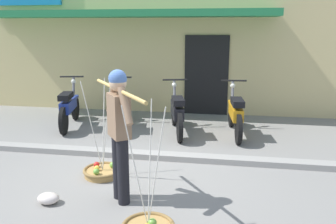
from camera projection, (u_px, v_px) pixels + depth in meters
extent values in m
plane|color=gray|center=(134.00, 174.00, 5.29)|extent=(90.00, 90.00, 0.00)
cube|color=gray|center=(144.00, 155.00, 5.95)|extent=(20.00, 0.24, 0.10)
cylinder|color=black|center=(118.00, 167.00, 4.47)|extent=(0.15, 0.15, 0.86)
cylinder|color=black|center=(123.00, 172.00, 4.31)|extent=(0.15, 0.15, 0.86)
cube|color=#84664C|center=(119.00, 116.00, 4.22)|extent=(0.36, 0.39, 0.54)
sphere|color=#E0B78E|center=(118.00, 83.00, 4.13)|extent=(0.21, 0.21, 0.21)
sphere|color=#4C70B2|center=(118.00, 79.00, 4.12)|extent=(0.22, 0.22, 0.22)
cylinder|color=#84664C|center=(112.00, 99.00, 4.39)|extent=(0.27, 0.33, 0.43)
cylinder|color=#84664C|center=(125.00, 106.00, 3.98)|extent=(0.27, 0.33, 0.43)
cylinder|color=tan|center=(118.00, 90.00, 4.15)|extent=(1.05, 1.41, 0.04)
cylinder|color=#B2894C|center=(103.00, 173.00, 5.23)|extent=(0.54, 0.54, 0.09)
torus|color=olive|center=(103.00, 170.00, 5.21)|extent=(0.59, 0.59, 0.05)
sphere|color=yellow|center=(97.00, 168.00, 5.18)|extent=(0.08, 0.08, 0.08)
sphere|color=red|center=(97.00, 165.00, 5.31)|extent=(0.09, 0.09, 0.09)
sphere|color=#78BA47|center=(112.00, 165.00, 5.30)|extent=(0.09, 0.09, 0.09)
sphere|color=#72B043|center=(96.00, 172.00, 5.04)|extent=(0.09, 0.09, 0.09)
cylinder|color=silver|center=(104.00, 124.00, 5.17)|extent=(0.01, 0.26, 1.36)
cylinder|color=silver|center=(92.00, 127.00, 5.01)|extent=(0.23, 0.14, 1.36)
cylinder|color=silver|center=(106.00, 128.00, 4.98)|extent=(0.23, 0.14, 1.36)
sphere|color=#6FAC41|center=(152.00, 223.00, 3.71)|extent=(0.10, 0.10, 0.10)
cylinder|color=silver|center=(150.00, 163.00, 3.68)|extent=(0.01, 0.26, 1.36)
cylinder|color=silver|center=(135.00, 170.00, 3.52)|extent=(0.23, 0.14, 1.36)
cylinder|color=silver|center=(156.00, 171.00, 3.49)|extent=(0.23, 0.14, 1.36)
cylinder|color=black|center=(75.00, 108.00, 8.40)|extent=(0.21, 0.58, 0.58)
cylinder|color=black|center=(64.00, 121.00, 7.20)|extent=(0.21, 0.58, 0.58)
cube|color=navy|center=(75.00, 97.00, 8.34)|extent=(0.20, 0.30, 0.06)
cube|color=navy|center=(68.00, 105.00, 7.65)|extent=(0.40, 0.92, 0.24)
cube|color=black|center=(66.00, 96.00, 7.42)|extent=(0.34, 0.60, 0.12)
cylinder|color=slate|center=(74.00, 93.00, 8.21)|extent=(0.13, 0.30, 0.76)
cylinder|color=black|center=(72.00, 77.00, 8.04)|extent=(0.53, 0.16, 0.04)
sphere|color=silver|center=(74.00, 82.00, 8.23)|extent=(0.11, 0.11, 0.11)
cylinder|color=black|center=(122.00, 109.00, 8.30)|extent=(0.18, 0.59, 0.58)
cylinder|color=black|center=(115.00, 122.00, 7.10)|extent=(0.18, 0.59, 0.58)
cube|color=silver|center=(121.00, 98.00, 8.24)|extent=(0.19, 0.30, 0.06)
cube|color=silver|center=(118.00, 106.00, 7.55)|extent=(0.36, 0.92, 0.24)
cube|color=black|center=(116.00, 97.00, 7.32)|extent=(0.32, 0.59, 0.12)
cylinder|color=slate|center=(121.00, 93.00, 8.11)|extent=(0.11, 0.30, 0.76)
cylinder|color=black|center=(120.00, 77.00, 7.94)|extent=(0.54, 0.13, 0.04)
sphere|color=silver|center=(121.00, 82.00, 8.13)|extent=(0.11, 0.11, 0.11)
cylinder|color=black|center=(174.00, 112.00, 7.92)|extent=(0.21, 0.58, 0.58)
cylinder|color=black|center=(180.00, 128.00, 6.72)|extent=(0.21, 0.58, 0.58)
cube|color=black|center=(174.00, 101.00, 7.86)|extent=(0.20, 0.31, 0.06)
cube|color=black|center=(177.00, 110.00, 7.17)|extent=(0.41, 0.92, 0.24)
cube|color=black|center=(178.00, 101.00, 6.94)|extent=(0.35, 0.60, 0.12)
cylinder|color=slate|center=(175.00, 97.00, 7.73)|extent=(0.13, 0.30, 0.76)
cylinder|color=black|center=(175.00, 80.00, 7.56)|extent=(0.53, 0.16, 0.04)
sphere|color=silver|center=(174.00, 85.00, 7.75)|extent=(0.11, 0.11, 0.11)
cylinder|color=black|center=(231.00, 114.00, 7.80)|extent=(0.14, 0.59, 0.58)
cylinder|color=black|center=(239.00, 129.00, 6.59)|extent=(0.14, 0.59, 0.58)
cube|color=orange|center=(232.00, 102.00, 7.73)|extent=(0.17, 0.29, 0.06)
cube|color=orange|center=(236.00, 112.00, 7.05)|extent=(0.29, 0.92, 0.24)
cube|color=black|center=(237.00, 102.00, 6.82)|extent=(0.28, 0.58, 0.12)
cylinder|color=slate|center=(233.00, 98.00, 7.61)|extent=(0.09, 0.30, 0.76)
cylinder|color=black|center=(234.00, 81.00, 7.44)|extent=(0.54, 0.09, 0.04)
sphere|color=silver|center=(233.00, 86.00, 7.63)|extent=(0.11, 0.11, 0.11)
cube|color=#DBC684|center=(152.00, 30.00, 11.23)|extent=(13.00, 5.00, 4.20)
cube|color=#237F47|center=(125.00, 14.00, 8.26)|extent=(7.15, 1.00, 0.16)
cube|color=black|center=(206.00, 75.00, 8.76)|extent=(1.10, 0.06, 2.00)
ellipsoid|color=silver|center=(48.00, 198.00, 4.39)|extent=(0.28, 0.22, 0.14)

